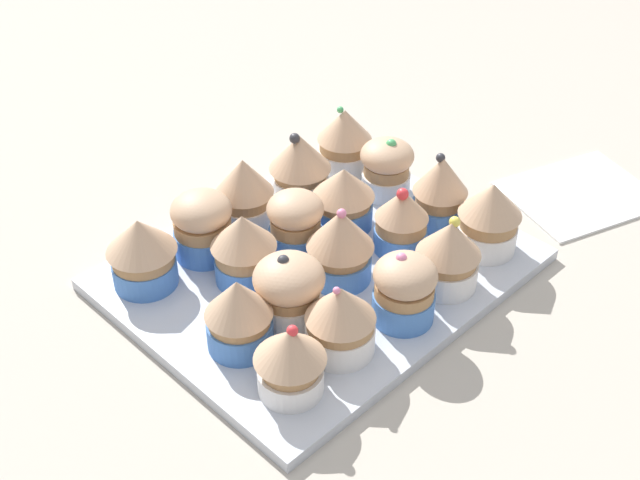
{
  "coord_description": "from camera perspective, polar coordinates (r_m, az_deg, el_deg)",
  "views": [
    {
      "loc": [
        45.17,
        45.56,
        54.1
      ],
      "look_at": [
        0.0,
        0.0,
        4.2
      ],
      "focal_mm": 47.97,
      "sensor_mm": 36.0,
      "label": 1
    }
  ],
  "objects": [
    {
      "name": "ground_plane",
      "position": [
        0.85,
        0.0,
        -3.04
      ],
      "size": [
        180.0,
        180.0,
        3.0
      ],
      "primitive_type": "cube",
      "color": "#B2A899"
    },
    {
      "name": "baking_tray",
      "position": [
        0.84,
        0.0,
        -1.95
      ],
      "size": [
        36.9,
        30.22,
        1.2
      ],
      "color": "silver",
      "rests_on": "ground_plane"
    },
    {
      "name": "cupcake_0",
      "position": [
        0.95,
        1.65,
        6.73
      ],
      "size": [
        6.08,
        6.08,
        7.66
      ],
      "color": "white",
      "rests_on": "baking_tray"
    },
    {
      "name": "cupcake_1",
      "position": [
        0.9,
        -1.35,
        5.06
      ],
      "size": [
        6.62,
        6.62,
        7.79
      ],
      "color": "white",
      "rests_on": "baking_tray"
    },
    {
      "name": "cupcake_2",
      "position": [
        0.87,
        -5.07,
        3.27
      ],
      "size": [
        5.99,
        5.99,
        7.69
      ],
      "color": "white",
      "rests_on": "baking_tray"
    },
    {
      "name": "cupcake_3",
      "position": [
        0.83,
        -7.85,
        1.03
      ],
      "size": [
        5.93,
        5.93,
        6.93
      ],
      "color": "#477AC6",
      "rests_on": "baking_tray"
    },
    {
      "name": "cupcake_4",
      "position": [
        0.8,
        -11.8,
        -0.72
      ],
      "size": [
        6.6,
        6.6,
        7.27
      ],
      "color": "#477AC6",
      "rests_on": "baking_tray"
    },
    {
      "name": "cupcake_5",
      "position": [
        0.91,
        4.47,
        4.92
      ],
      "size": [
        5.75,
        5.75,
        6.71
      ],
      "color": "white",
      "rests_on": "baking_tray"
    },
    {
      "name": "cupcake_6",
      "position": [
        0.86,
        1.56,
        2.91
      ],
      "size": [
        6.38,
        6.38,
        6.78
      ],
      "color": "#477AC6",
      "rests_on": "baking_tray"
    },
    {
      "name": "cupcake_7",
      "position": [
        0.83,
        -1.44,
        1.34
      ],
      "size": [
        5.57,
        5.57,
        6.52
      ],
      "color": "#477AC6",
      "rests_on": "baking_tray"
    },
    {
      "name": "cupcake_8",
      "position": [
        0.79,
        -5.11,
        -0.48
      ],
      "size": [
        6.21,
        6.21,
        7.39
      ],
      "color": "#477AC6",
      "rests_on": "baking_tray"
    },
    {
      "name": "cupcake_9",
      "position": [
        0.87,
        8.03,
        3.33
      ],
      "size": [
        5.64,
        5.64,
        8.06
      ],
      "color": "#477AC6",
      "rests_on": "baking_tray"
    },
    {
      "name": "cupcake_10",
      "position": [
        0.83,
        5.46,
        1.35
      ],
      "size": [
        5.3,
        5.3,
        7.31
      ],
      "color": "#477AC6",
      "rests_on": "baking_tray"
    },
    {
      "name": "cupcake_11",
      "position": [
        0.79,
        1.36,
        -0.27
      ],
      "size": [
        6.39,
        6.39,
        8.01
      ],
      "color": "#477AC6",
      "rests_on": "baking_tray"
    },
    {
      "name": "cupcake_12",
      "position": [
        0.75,
        -2.07,
        -3.28
      ],
      "size": [
        6.4,
        6.4,
        7.02
      ],
      "color": "white",
      "rests_on": "baking_tray"
    },
    {
      "name": "cupcake_13",
      "position": [
        0.73,
        -5.45,
        -4.92
      ],
      "size": [
        5.91,
        5.91,
        7.21
      ],
      "color": "#477AC6",
      "rests_on": "baking_tray"
    },
    {
      "name": "cupcake_14",
      "position": [
        0.84,
        11.24,
        1.57
      ],
      "size": [
        6.2,
        6.2,
        7.64
      ],
      "color": "white",
      "rests_on": "baking_tray"
    },
    {
      "name": "cupcake_15",
      "position": [
        0.79,
        8.55,
        -0.93
      ],
      "size": [
        6.08,
        6.08,
        7.55
      ],
      "color": "white",
      "rests_on": "baking_tray"
    },
    {
      "name": "cupcake_16",
      "position": [
        0.75,
        5.45,
        -3.4
      ],
      "size": [
        5.7,
        5.7,
        7.01
      ],
      "color": "#477AC6",
      "rests_on": "baking_tray"
    },
    {
      "name": "cupcake_17",
      "position": [
        0.72,
        1.37,
        -5.31
      ],
      "size": [
        6.09,
        6.09,
        7.16
      ],
      "color": "white",
      "rests_on": "baking_tray"
    },
    {
      "name": "cupcake_18",
      "position": [
        0.69,
        -2.01,
        -7.97
      ],
      "size": [
        5.98,
        5.98,
        6.93
      ],
      "color": "white",
      "rests_on": "baking_tray"
    },
    {
      "name": "napkin",
      "position": [
        0.99,
        16.96,
        3.0
      ],
      "size": [
        18.4,
        16.54,
        0.6
      ],
      "primitive_type": "cube",
      "rotation": [
        0.0,
        0.0,
        -0.33
      ],
      "color": "white",
      "rests_on": "ground_plane"
    }
  ]
}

